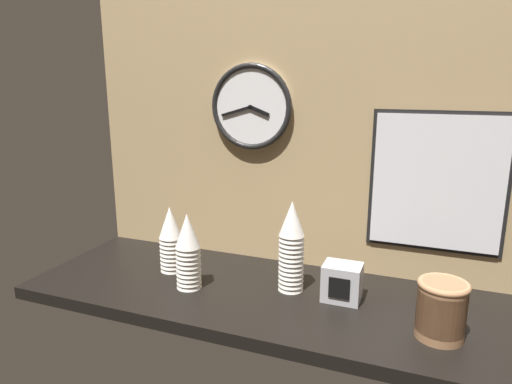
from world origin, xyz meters
TOP-DOWN VIEW (x-y plane):
  - ground_plane at (0.00, 0.00)cm, footprint 160.00×56.00cm
  - wall_tiled_back at (0.00, 26.50)cm, footprint 160.00×3.00cm
  - cup_stack_center_left at (-26.91, -7.05)cm, footprint 8.10×8.10cm
  - cup_stack_center_right at (4.30, 3.34)cm, footprint 8.10×8.10cm
  - cup_stack_left at (-39.32, 2.68)cm, footprint 8.10×8.10cm
  - bowl_stack_far_right at (48.73, -9.30)cm, footprint 12.97×12.97cm
  - wall_clock at (-17.38, 23.46)cm, footprint 29.95×2.70cm
  - menu_board at (45.27, 24.35)cm, footprint 41.41×1.32cm
  - napkin_dispenser at (20.87, 2.28)cm, footprint 11.44×9.30cm

SIDE VIEW (x-z plane):
  - ground_plane at x=0.00cm, z-range -4.00..0.00cm
  - napkin_dispenser at x=20.87cm, z-range 0.00..11.40cm
  - bowl_stack_far_right at x=48.73cm, z-range 0.37..15.92cm
  - cup_stack_left at x=-39.32cm, z-range 0.00..23.35cm
  - cup_stack_center_left at x=-26.91cm, z-range 0.00..24.87cm
  - cup_stack_center_right at x=4.30cm, z-range 0.00..29.43cm
  - menu_board at x=45.27cm, z-range 11.66..56.57cm
  - wall_tiled_back at x=0.00cm, z-range 0.00..105.00cm
  - wall_clock at x=-17.38cm, z-range 41.42..71.37cm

